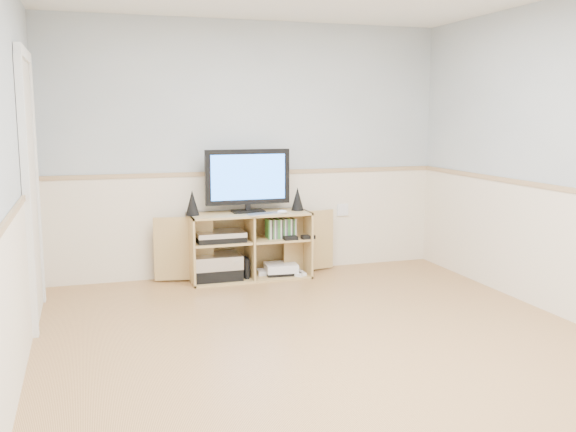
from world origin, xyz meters
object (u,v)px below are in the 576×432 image
object	(u,v)px
game_consoles	(280,269)
keyboard	(263,214)
media_cabinet	(248,244)
monitor	(248,179)

from	to	relation	value
game_consoles	keyboard	bearing A→B (deg)	-147.22
media_cabinet	monitor	xyz separation A→B (m)	(0.00, -0.01, 0.65)
monitor	game_consoles	xyz separation A→B (m)	(0.30, -0.06, -0.91)
monitor	media_cabinet	bearing A→B (deg)	90.00
keyboard	game_consoles	distance (m)	0.63
keyboard	game_consoles	world-z (taller)	keyboard
monitor	keyboard	distance (m)	0.39
monitor	game_consoles	bearing A→B (deg)	-11.36
media_cabinet	game_consoles	world-z (taller)	media_cabinet
monitor	keyboard	xyz separation A→B (m)	(0.10, -0.19, -0.32)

